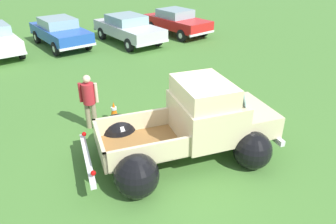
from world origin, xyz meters
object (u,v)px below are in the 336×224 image
Objects in this scene: show_car_1 at (60,31)px; show_car_2 at (128,28)px; spectator_0 at (89,99)px; vintage_pickup_truck at (196,127)px; lane_cone_0 at (252,106)px; show_car_3 at (177,21)px; lane_cone_1 at (114,112)px.

show_car_1 is 3.51m from show_car_2.
spectator_0 reaches higher than show_car_1.
lane_cone_0 is (2.65, 0.87, -0.45)m from vintage_pickup_truck.
show_car_3 is (5.67, 10.82, 0.02)m from vintage_pickup_truck.
vintage_pickup_truck is 10.84m from show_car_2.
vintage_pickup_truck is 2.82m from lane_cone_0.
show_car_3 reaches higher than lane_cone_1.
show_car_2 is at bearing 2.00° from spectator_0.
lane_cone_1 is (-6.87, -8.26, -0.47)m from show_car_3.
show_car_1 is 11.22m from lane_cone_0.
show_car_2 is 3.16m from show_car_3.
vintage_pickup_truck reaches higher than show_car_2.
show_car_3 is at bearing 71.07° from vintage_pickup_truck.
lane_cone_0 is at bearing -28.34° from show_car_3.
show_car_1 is 9.10m from spectator_0.
show_car_3 is at bearing 73.11° from lane_cone_0.
vintage_pickup_truck is at bearing -111.74° from spectator_0.
vintage_pickup_truck is 7.69× the size of lane_cone_0.
lane_cone_0 is at bearing 8.86° from show_car_1.
vintage_pickup_truck is 3.13m from spectator_0.
show_car_1 is (-0.85, 11.52, 0.02)m from vintage_pickup_truck.
spectator_0 is 2.56× the size of lane_cone_0.
vintage_pickup_truck is at bearing -39.10° from show_car_3.
show_car_2 is (2.52, 10.54, 0.03)m from vintage_pickup_truck.
show_car_3 is at bearing 74.54° from show_car_1.
vintage_pickup_truck reaches higher than lane_cone_1.
vintage_pickup_truck is 7.69× the size of lane_cone_1.
vintage_pickup_truck is at bearing -5.11° from show_car_1.
spectator_0 is at bearing -16.00° from show_car_1.
show_car_3 is 11.26m from spectator_0.
lane_cone_1 is (0.70, 0.07, -0.60)m from spectator_0.
spectator_0 is 0.93m from lane_cone_1.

